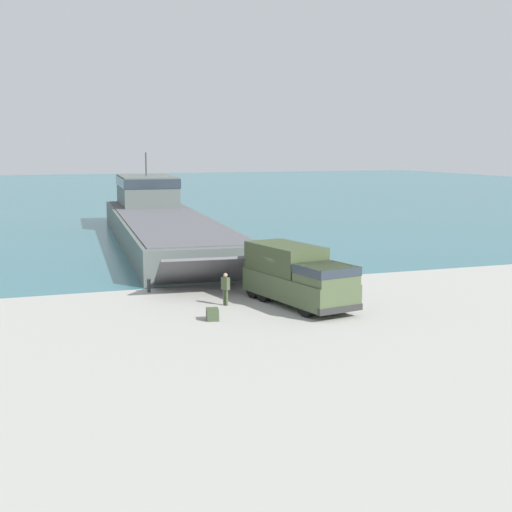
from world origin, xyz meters
The scene contains 8 objects.
ground_plane centered at (0.00, 0.00, 0.00)m, with size 240.00×240.00×0.00m, color #A8A59E.
water_surface centered at (0.00, 95.56, 0.00)m, with size 240.00×180.00×0.01m, color #336B75.
landing_craft centered at (-0.79, 28.59, 1.88)m, with size 11.07×43.77×7.73m.
military_truck centered at (0.24, -1.54, 1.61)m, with size 3.96×7.86×3.12m.
soldier_on_ramp centered at (-3.38, -0.27, 1.01)m, with size 0.41×0.50×1.75m.
moored_boat_a centered at (6.23, 72.15, 0.47)m, with size 7.01×5.06×1.43m.
mooring_bollard centered at (-6.55, 4.53, 0.45)m, with size 0.23×0.23×0.83m.
cargo_crate centered at (-4.95, -3.16, 0.29)m, with size 0.58×0.69×0.58m, color #3D4C33.
Camera 1 is at (-14.31, -35.68, 8.38)m, focal length 50.00 mm.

